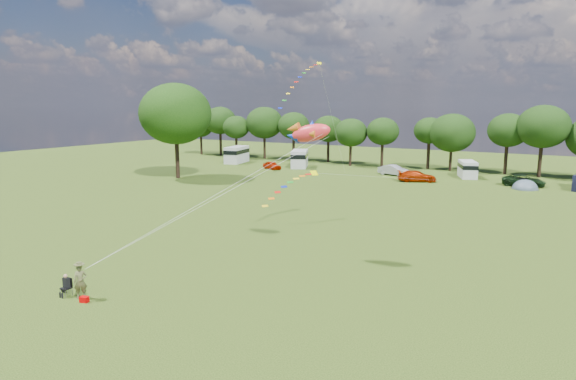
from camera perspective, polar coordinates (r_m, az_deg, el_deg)
The scene contains 18 objects.
ground_plane at distance 30.46m, azimuth -7.78°, elevation -9.72°, with size 180.00×180.00×0.00m, color black.
tree_line at distance 78.50m, azimuth 21.38°, elevation 6.52°, with size 102.98×10.98×10.27m.
big_tree at distance 69.55m, azimuth -13.19°, elevation 8.78°, with size 10.00×10.00×13.28m.
car_a at distance 77.77m, azimuth -1.91°, elevation 2.94°, with size 1.48×3.77×1.26m, color #AF1A00.
car_b at distance 72.62m, azimuth 12.41°, elevation 2.31°, with size 1.61×4.30×1.52m, color #9D9FA7.
car_c at distance 67.39m, azimuth 15.04°, elevation 1.59°, with size 2.06×4.91×1.47m, color #9F2200.
car_d at distance 68.51m, azimuth 26.14°, elevation 1.02°, with size 2.36×5.22×1.42m, color black.
campervan_a at distance 86.93m, azimuth -6.10°, elevation 4.26°, with size 3.79×6.34×2.90m.
campervan_b at distance 80.18m, azimuth 1.39°, elevation 3.80°, with size 4.61×6.28×2.83m.
campervan_c at distance 73.39m, azimuth 20.50°, elevation 2.39°, with size 3.59×5.24×2.37m.
tent_orange at distance 69.77m, azimuth 14.17°, elevation 1.31°, with size 2.95×3.23×2.31m.
tent_greyblue at distance 66.30m, azimuth 26.26°, elevation 0.13°, with size 3.09×3.38×2.30m.
kite_flyer at distance 28.45m, azimuth -23.39°, elevation -9.92°, with size 0.68×0.45×1.88m, color brown.
camp_chair at distance 29.16m, azimuth -24.76°, elevation -9.95°, with size 0.52×0.52×1.24m.
kite_bag at distance 28.11m, azimuth -23.00°, elevation -11.85°, with size 0.43×0.29×0.31m, color #C70002.
fish_kite at distance 31.59m, azimuth 2.33°, elevation 6.80°, with size 3.27×1.60×1.71m.
streamer_kite_a at distance 60.57m, azimuth 1.78°, elevation 13.16°, with size 3.31×5.48×5.74m.
streamer_kite_c at distance 42.78m, azimuth 0.78°, elevation 0.85°, with size 3.15×5.01×2.81m.
Camera 1 is at (17.92, -22.39, 10.26)m, focal length 30.00 mm.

